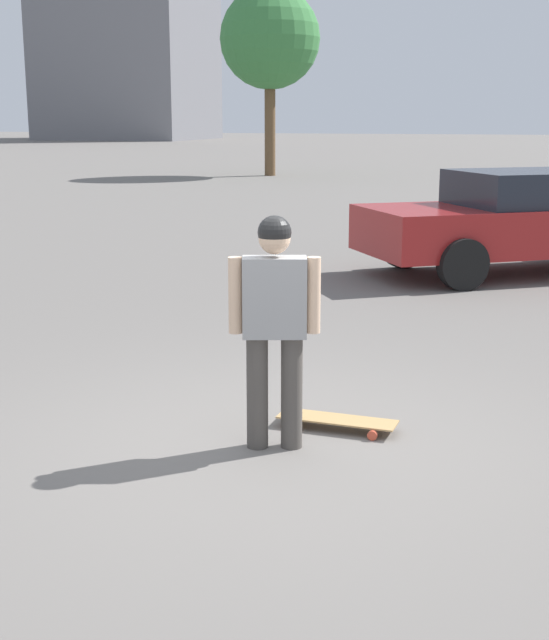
% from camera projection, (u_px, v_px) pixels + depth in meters
% --- Properties ---
extents(ground_plane, '(220.00, 220.00, 0.00)m').
position_uv_depth(ground_plane, '(274.00, 447.00, 6.20)').
color(ground_plane, slate).
extents(person, '(0.32, 0.60, 1.61)m').
position_uv_depth(person, '(274.00, 316.00, 5.99)').
color(person, '#4C4742').
rests_on(person, ground_plane).
extents(skateboard, '(0.34, 0.89, 0.08)m').
position_uv_depth(skateboard, '(337.00, 420.00, 6.53)').
color(skateboard, tan).
rests_on(skateboard, ground_plane).
extents(car_parked_near, '(4.11, 4.91, 1.48)m').
position_uv_depth(car_parked_near, '(524.00, 220.00, 12.88)').
color(car_parked_near, maroon).
rests_on(car_parked_near, ground_plane).
extents(tree_distant, '(3.76, 3.76, 6.96)m').
position_uv_depth(tree_distant, '(270.00, 39.00, 33.22)').
color(tree_distant, brown).
rests_on(tree_distant, ground_plane).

